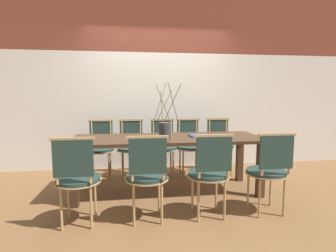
# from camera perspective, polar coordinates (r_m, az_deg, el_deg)

# --- Properties ---
(ground_plane) EXTENTS (16.00, 16.00, 0.00)m
(ground_plane) POSITION_cam_1_polar(r_m,az_deg,el_deg) (3.66, 0.00, -14.14)
(ground_plane) COLOR brown
(wall_rear) EXTENTS (12.00, 0.06, 3.20)m
(wall_rear) POSITION_cam_1_polar(r_m,az_deg,el_deg) (4.77, -2.20, 10.23)
(wall_rear) COLOR silver
(wall_rear) RESTS_ON ground_plane
(dining_table) EXTENTS (2.51, 0.87, 0.75)m
(dining_table) POSITION_cam_1_polar(r_m,az_deg,el_deg) (3.49, 0.00, -4.05)
(dining_table) COLOR #422B1C
(dining_table) RESTS_ON ground_plane
(chair_near_leftend) EXTENTS (0.45, 0.45, 0.92)m
(chair_near_leftend) POSITION_cam_1_polar(r_m,az_deg,el_deg) (2.77, -19.19, -10.32)
(chair_near_leftend) COLOR #233833
(chair_near_leftend) RESTS_ON ground_plane
(chair_near_left) EXTENTS (0.45, 0.45, 0.92)m
(chair_near_left) POSITION_cam_1_polar(r_m,az_deg,el_deg) (2.72, -4.57, -10.29)
(chair_near_left) COLOR #233833
(chair_near_left) RESTS_ON ground_plane
(chair_near_center) EXTENTS (0.45, 0.45, 0.92)m
(chair_near_center) POSITION_cam_1_polar(r_m,az_deg,el_deg) (2.83, 9.05, -9.68)
(chair_near_center) COLOR #233833
(chair_near_center) RESTS_ON ground_plane
(chair_near_right) EXTENTS (0.45, 0.45, 0.92)m
(chair_near_right) POSITION_cam_1_polar(r_m,az_deg,el_deg) (3.08, 21.08, -8.68)
(chair_near_right) COLOR #233833
(chair_near_right) RESTS_ON ground_plane
(chair_far_leftend) EXTENTS (0.45, 0.45, 0.92)m
(chair_far_leftend) POSITION_cam_1_polar(r_m,az_deg,el_deg) (4.29, -14.47, -4.22)
(chair_far_leftend) COLOR #233833
(chair_far_leftend) RESTS_ON ground_plane
(chair_far_left) EXTENTS (0.45, 0.45, 0.92)m
(chair_far_left) POSITION_cam_1_polar(r_m,az_deg,el_deg) (4.26, -7.98, -4.15)
(chair_far_left) COLOR #233833
(chair_far_left) RESTS_ON ground_plane
(chair_far_center) EXTENTS (0.45, 0.45, 0.92)m
(chair_far_center) POSITION_cam_1_polar(r_m,az_deg,el_deg) (4.29, -1.07, -4.01)
(chair_far_center) COLOR #233833
(chair_far_center) RESTS_ON ground_plane
(chair_far_right) EXTENTS (0.45, 0.45, 0.92)m
(chair_far_right) POSITION_cam_1_polar(r_m,az_deg,el_deg) (4.36, 4.65, -3.86)
(chair_far_right) COLOR #233833
(chair_far_right) RESTS_ON ground_plane
(chair_far_rightend) EXTENTS (0.45, 0.45, 0.92)m
(chair_far_rightend) POSITION_cam_1_polar(r_m,az_deg,el_deg) (4.51, 11.25, -3.63)
(chair_far_rightend) COLOR #233833
(chair_far_rightend) RESTS_ON ground_plane
(vase_centerpiece) EXTENTS (0.36, 0.39, 0.72)m
(vase_centerpiece) POSITION_cam_1_polar(r_m,az_deg,el_deg) (3.40, -0.70, -0.70)
(vase_centerpiece) COLOR #33383D
(vase_centerpiece) RESTS_ON dining_table
(book_stack) EXTENTS (0.27, 0.21, 0.02)m
(book_stack) POSITION_cam_1_polar(r_m,az_deg,el_deg) (3.54, 6.84, -2.15)
(book_stack) COLOR #234C8C
(book_stack) RESTS_ON dining_table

